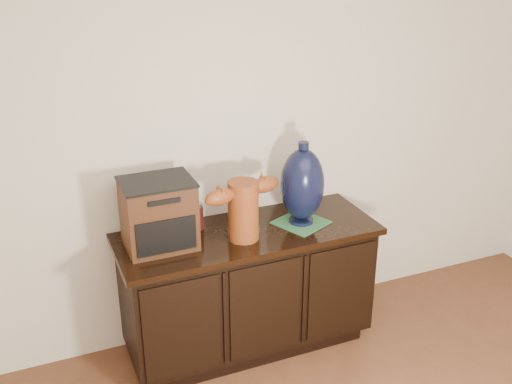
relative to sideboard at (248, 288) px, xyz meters
name	(u,v)px	position (x,y,z in m)	size (l,w,h in m)	color
sideboard	(248,288)	(0.00, 0.00, 0.00)	(1.46, 0.56, 0.75)	black
terracotta_vessel	(243,207)	(-0.05, -0.07, 0.55)	(0.47, 0.20, 0.33)	brown
tv_radio	(159,214)	(-0.49, 0.02, 0.55)	(0.37, 0.30, 0.37)	#3A1D0E
green_mat	(301,222)	(0.32, -0.02, 0.37)	(0.26, 0.26, 0.01)	#2C6138
lamp_base	(302,185)	(0.32, -0.02, 0.60)	(0.32, 0.32, 0.48)	black
spray_can	(198,216)	(-0.24, 0.13, 0.45)	(0.05, 0.05, 0.16)	#5A0F0F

